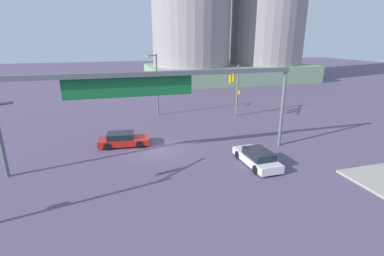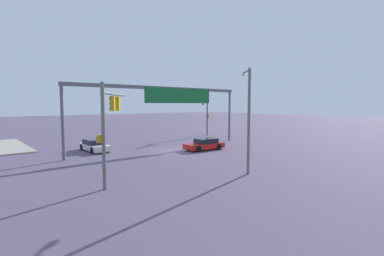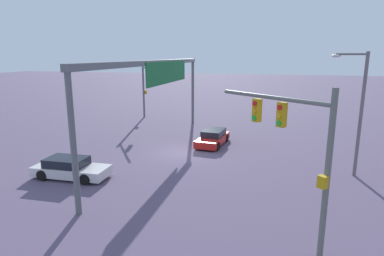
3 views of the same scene
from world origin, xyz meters
TOP-DOWN VIEW (x-y plane):
  - ground_plane at (0.00, 0.00)m, footprint 209.15×209.15m
  - traffic_signal_near_corner at (-11.65, -7.94)m, footprint 4.49×2.96m
  - traffic_signal_opposite_side at (10.44, 7.21)m, footprint 3.78×4.24m
  - streetlamp_curved_arm at (1.97, 11.05)m, footprint 1.54×1.89m
  - overhead_sign_gantry at (-0.50, -2.07)m, footprint 21.59×0.43m
  - sedan_car_approaching at (-2.64, 1.61)m, footprint 4.49×2.20m
  - sedan_car_waiting_far at (6.69, -5.25)m, footprint 1.95×4.53m

SIDE VIEW (x-z plane):
  - ground_plane at x=0.00m, z-range 0.00..0.00m
  - sedan_car_approaching at x=-2.64m, z-range -0.03..1.18m
  - sedan_car_waiting_far at x=6.69m, z-range -0.03..1.18m
  - traffic_signal_near_corner at x=-11.65m, z-range 0.96..7.22m
  - traffic_signal_opposite_side at x=10.44m, z-range 1.05..7.17m
  - streetlamp_curved_arm at x=1.97m, z-range 0.61..7.97m
  - overhead_sign_gantry at x=-0.50m, z-range 2.32..9.12m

